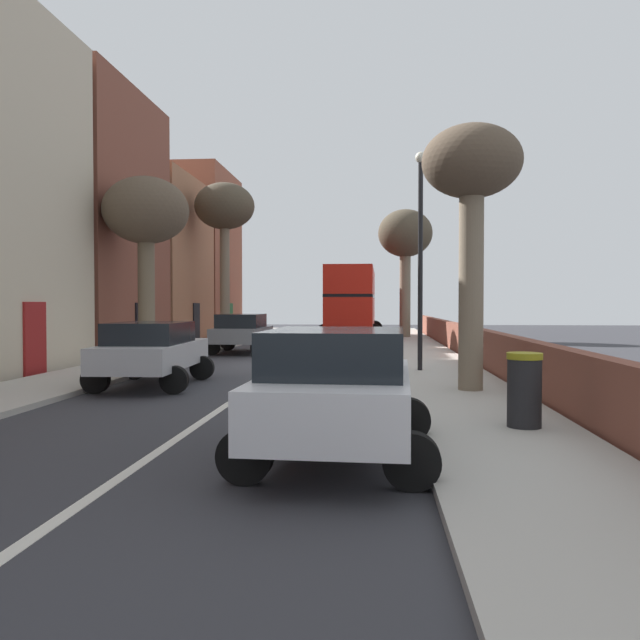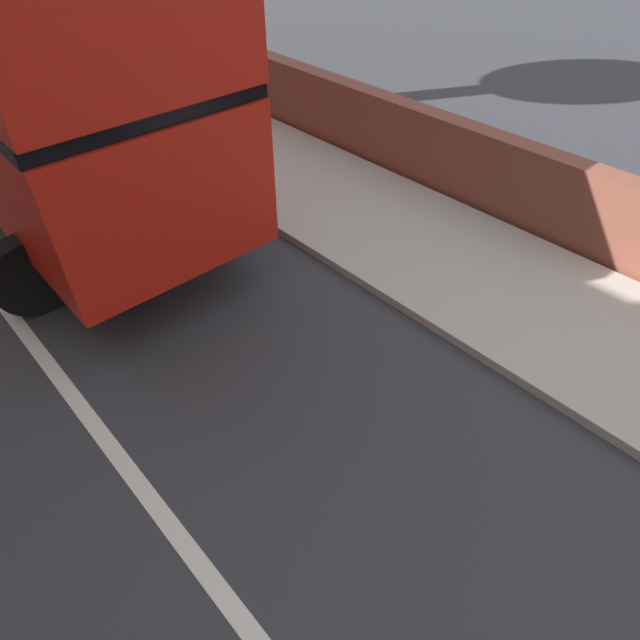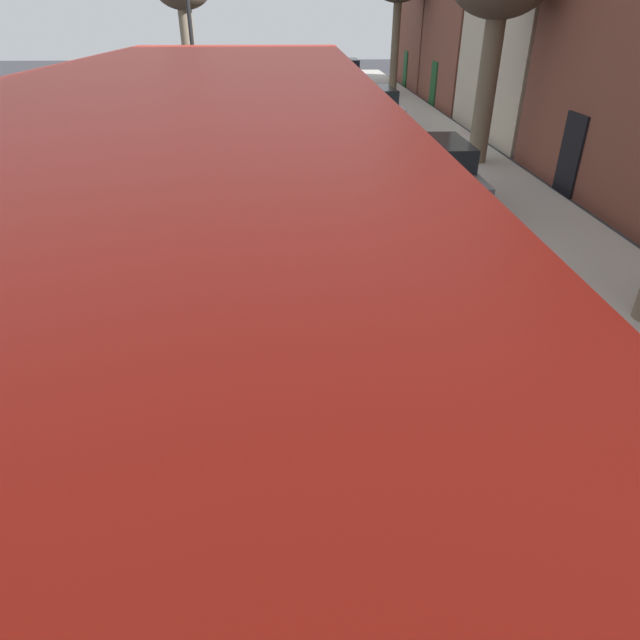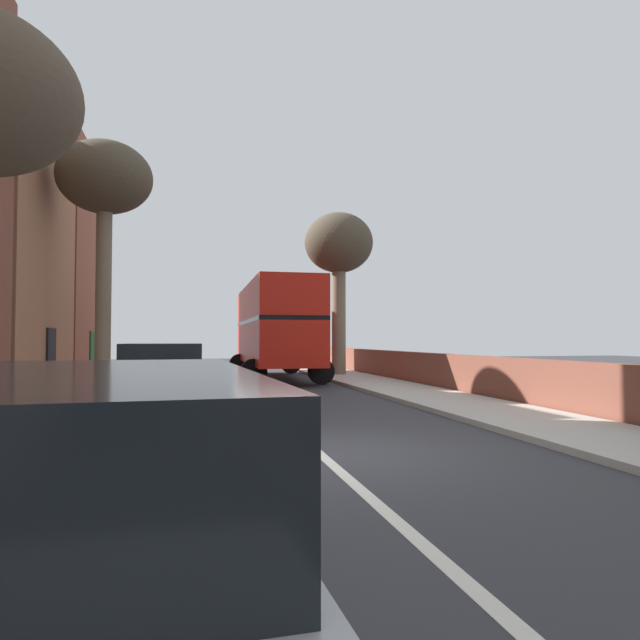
{
  "view_description": "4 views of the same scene",
  "coord_description": "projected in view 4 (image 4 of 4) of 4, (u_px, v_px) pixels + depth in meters",
  "views": [
    {
      "loc": [
        2.96,
        -20.75,
        2.03
      ],
      "look_at": [
        0.5,
        7.85,
        1.31
      ],
      "focal_mm": 35.27,
      "sensor_mm": 36.0,
      "label": 1
    },
    {
      "loc": [
        -0.57,
        6.23,
        4.38
      ],
      "look_at": [
        1.86,
        8.83,
        1.18
      ],
      "focal_mm": 29.88,
      "sensor_mm": 36.0,
      "label": 2
    },
    {
      "loc": [
        0.96,
        18.49,
        4.46
      ],
      "look_at": [
        0.65,
        12.2,
        0.84
      ],
      "focal_mm": 30.5,
      "sensor_mm": 36.0,
      "label": 3
    },
    {
      "loc": [
        -1.91,
        -8.21,
        1.72
      ],
      "look_at": [
        1.91,
        8.1,
        2.3
      ],
      "focal_mm": 31.12,
      "sensor_mm": 36.0,
      "label": 4
    }
  ],
  "objects": [
    {
      "name": "parked_car_grey_left_0",
      "position": [
        164.0,
        374.0,
        12.65
      ],
      "size": [
        2.57,
        4.18,
        1.63
      ],
      "color": "slate",
      "rests_on": "ground"
    },
    {
      "name": "double_decker_bus",
      "position": [
        275.0,
        325.0,
        24.18
      ],
      "size": [
        3.64,
        10.15,
        4.06
      ],
      "color": "red",
      "rests_on": "ground"
    },
    {
      "name": "ground_plane",
      "position": [
        319.0,
        453.0,
        8.36
      ],
      "size": [
        84.0,
        84.0,
        0.0
      ],
      "primitive_type": "plane",
      "color": "#333338"
    },
    {
      "name": "street_tree_right_3",
      "position": [
        339.0,
        248.0,
        25.78
      ],
      "size": [
        3.18,
        3.18,
        7.49
      ],
      "color": "#7A6B56",
      "rests_on": "sidewalk_right"
    },
    {
      "name": "sidewalk_right",
      "position": [
        598.0,
        436.0,
        9.48
      ],
      "size": [
        2.6,
        60.0,
        0.12
      ],
      "primitive_type": "cube",
      "color": "#B2ADA3",
      "rests_on": "ground"
    },
    {
      "name": "road_centre_line",
      "position": [
        319.0,
        453.0,
        8.36
      ],
      "size": [
        0.16,
        54.0,
        0.01
      ],
      "primitive_type": "cube",
      "color": "silver",
      "rests_on": "ground"
    },
    {
      "name": "parked_car_silver_left_1",
      "position": [
        44.0,
        533.0,
        2.3
      ],
      "size": [
        2.57,
        4.43,
        1.6
      ],
      "color": "#B7BABF",
      "rests_on": "ground"
    },
    {
      "name": "street_tree_left_0",
      "position": [
        105.0,
        185.0,
        18.36
      ],
      "size": [
        3.08,
        3.08,
        8.17
      ],
      "color": "#7A6B56",
      "rests_on": "sidewalk_left"
    }
  ]
}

